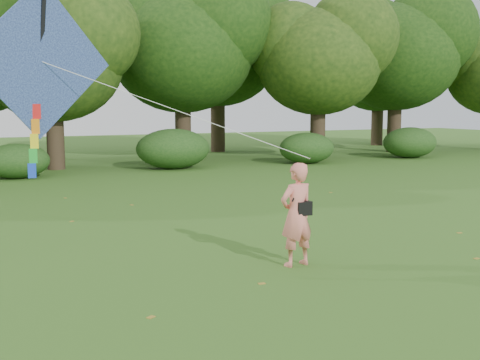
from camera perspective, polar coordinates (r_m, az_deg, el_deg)
name	(u,v)px	position (r m, az deg, el deg)	size (l,w,h in m)	color
ground	(342,271)	(11.18, 9.67, -8.52)	(100.00, 100.00, 0.00)	#265114
man_kite_flyer	(296,215)	(11.23, 5.38, -3.28)	(0.71, 0.46, 1.94)	#E97C6D
crossbody_bag	(303,208)	(11.24, 5.97, -2.61)	(0.43, 0.20, 0.74)	black
flying_kite	(41,64)	(11.18, -18.34, 10.44)	(5.79, 2.13, 3.40)	#24679F
tree_line	(116,54)	(32.73, -11.64, 11.60)	(54.70, 15.30, 9.48)	#3A2D1E
shrub_band	(95,154)	(27.03, -13.62, 2.43)	(39.15, 3.22, 1.88)	#264919
fallen_leaves	(235,243)	(13.18, -0.44, -5.97)	(10.92, 14.98, 0.01)	olive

